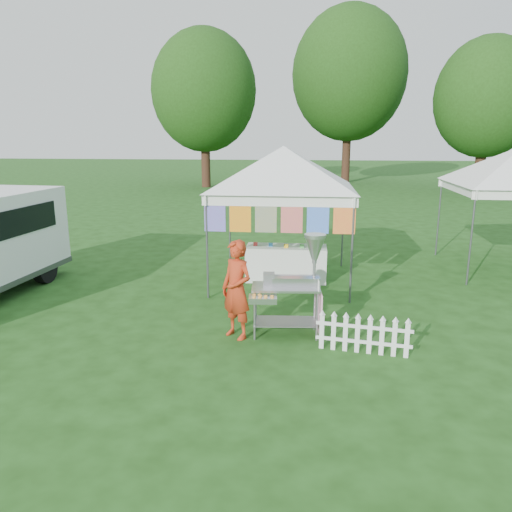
# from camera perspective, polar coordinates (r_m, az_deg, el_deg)

# --- Properties ---
(ground) EXTENTS (120.00, 120.00, 0.00)m
(ground) POSITION_cam_1_polar(r_m,az_deg,el_deg) (8.11, 1.55, -9.77)
(ground) COLOR #1C4012
(ground) RESTS_ON ground
(canopy_main) EXTENTS (4.24, 4.24, 3.45)m
(canopy_main) POSITION_cam_1_polar(r_m,az_deg,el_deg) (10.93, 3.17, 12.40)
(canopy_main) COLOR #59595E
(canopy_main) RESTS_ON ground
(tree_left) EXTENTS (6.40, 6.40, 9.53)m
(tree_left) POSITION_cam_1_polar(r_m,az_deg,el_deg) (32.21, -5.95, 18.24)
(tree_left) COLOR #331D12
(tree_left) RESTS_ON ground
(tree_mid) EXTENTS (7.60, 7.60, 11.52)m
(tree_mid) POSITION_cam_1_polar(r_m,az_deg,el_deg) (35.71, 10.64, 19.73)
(tree_mid) COLOR #331D12
(tree_mid) RESTS_ON ground
(tree_right) EXTENTS (5.60, 5.60, 8.42)m
(tree_right) POSITION_cam_1_polar(r_m,az_deg,el_deg) (30.95, 24.90, 16.08)
(tree_right) COLOR #331D12
(tree_right) RESTS_ON ground
(donut_cart) EXTENTS (1.21, 0.91, 1.69)m
(donut_cart) POSITION_cam_1_polar(r_m,az_deg,el_deg) (8.07, 4.71, -2.42)
(donut_cart) COLOR gray
(donut_cart) RESTS_ON ground
(vendor) EXTENTS (0.70, 0.66, 1.62)m
(vendor) POSITION_cam_1_polar(r_m,az_deg,el_deg) (8.03, -2.22, -3.86)
(vendor) COLOR #B13115
(vendor) RESTS_ON ground
(picket_fence) EXTENTS (1.43, 0.26, 0.56)m
(picket_fence) POSITION_cam_1_polar(r_m,az_deg,el_deg) (7.78, 12.18, -8.85)
(picket_fence) COLOR white
(picket_fence) RESTS_ON ground
(display_table) EXTENTS (1.80, 0.70, 0.79)m
(display_table) POSITION_cam_1_polar(r_m,az_deg,el_deg) (11.32, 3.47, -0.83)
(display_table) COLOR white
(display_table) RESTS_ON ground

